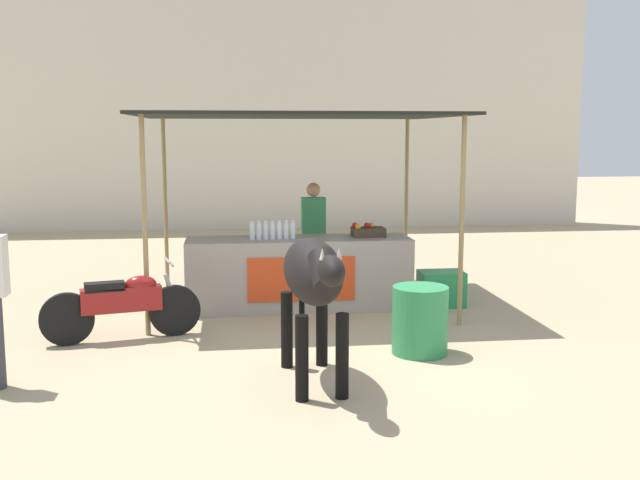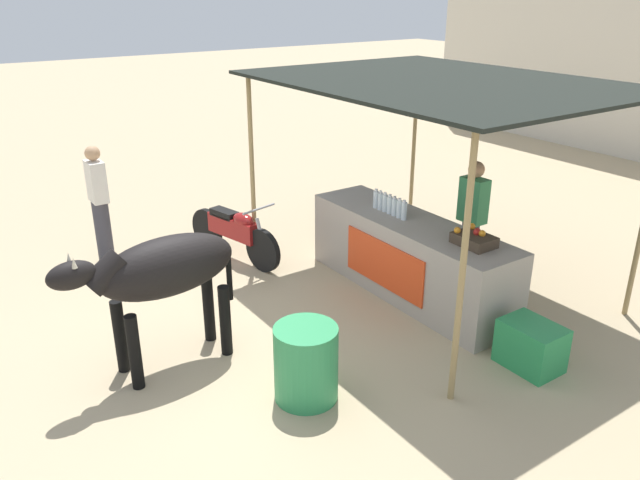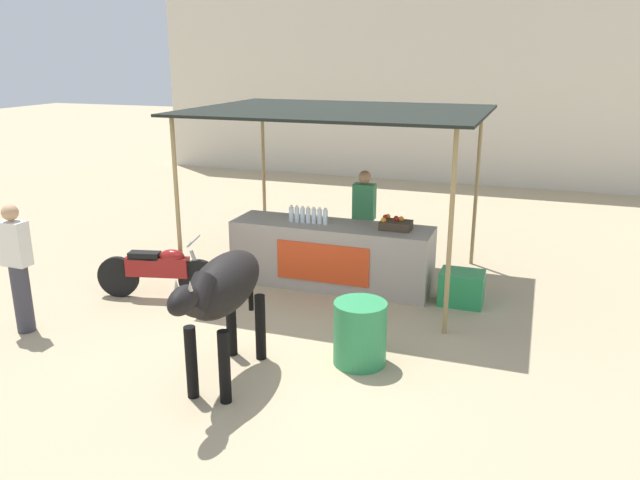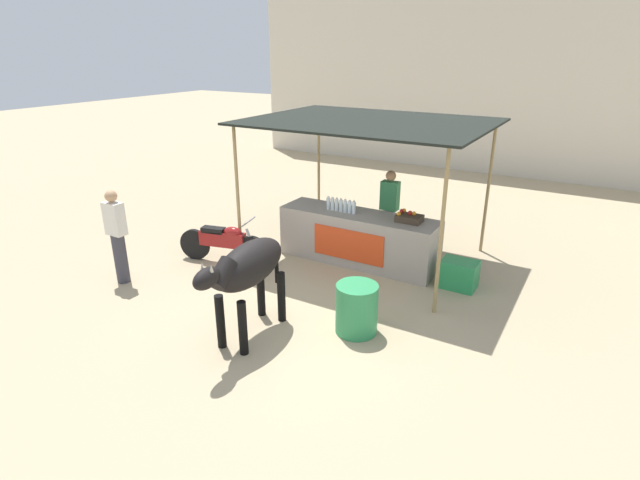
% 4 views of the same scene
% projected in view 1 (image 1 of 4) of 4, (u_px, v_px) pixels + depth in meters
% --- Properties ---
extents(ground_plane, '(60.00, 60.00, 0.00)m').
position_uv_depth(ground_plane, '(318.00, 356.00, 8.01)').
color(ground_plane, tan).
extents(building_wall_far, '(16.00, 0.50, 5.98)m').
position_uv_depth(building_wall_far, '(265.00, 106.00, 18.25)').
color(building_wall_far, beige).
rests_on(building_wall_far, ground).
extents(stall_counter, '(3.00, 0.82, 0.96)m').
position_uv_depth(stall_counter, '(299.00, 273.00, 10.09)').
color(stall_counter, '#9E9389').
rests_on(stall_counter, ground).
extents(stall_awning, '(4.20, 3.20, 2.61)m').
position_uv_depth(stall_awning, '(296.00, 122.00, 10.10)').
color(stall_awning, black).
rests_on(stall_awning, ground).
extents(water_bottle_row, '(0.61, 0.07, 0.25)m').
position_uv_depth(water_bottle_row, '(273.00, 231.00, 9.92)').
color(water_bottle_row, silver).
rests_on(water_bottle_row, stall_counter).
extents(fruit_crate, '(0.44, 0.32, 0.18)m').
position_uv_depth(fruit_crate, '(367.00, 231.00, 10.19)').
color(fruit_crate, '#3F3326').
rests_on(fruit_crate, stall_counter).
extents(vendor_behind_counter, '(0.34, 0.22, 1.65)m').
position_uv_depth(vendor_behind_counter, '(313.00, 238.00, 10.82)').
color(vendor_behind_counter, '#383842').
rests_on(vendor_behind_counter, ground).
extents(cooler_box, '(0.60, 0.44, 0.48)m').
position_uv_depth(cooler_box, '(441.00, 289.00, 10.27)').
color(cooler_box, '#268C4C').
rests_on(cooler_box, ground).
extents(water_barrel, '(0.60, 0.60, 0.73)m').
position_uv_depth(water_barrel, '(420.00, 320.00, 8.04)').
color(water_barrel, '#2D8C51').
rests_on(water_barrel, ground).
extents(cow, '(0.60, 1.83, 1.44)m').
position_uv_depth(cow, '(314.00, 277.00, 6.96)').
color(cow, black).
rests_on(cow, ground).
extents(motorcycle_parked, '(1.77, 0.64, 0.90)m').
position_uv_depth(motorcycle_parked, '(124.00, 304.00, 8.54)').
color(motorcycle_parked, black).
rests_on(motorcycle_parked, ground).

